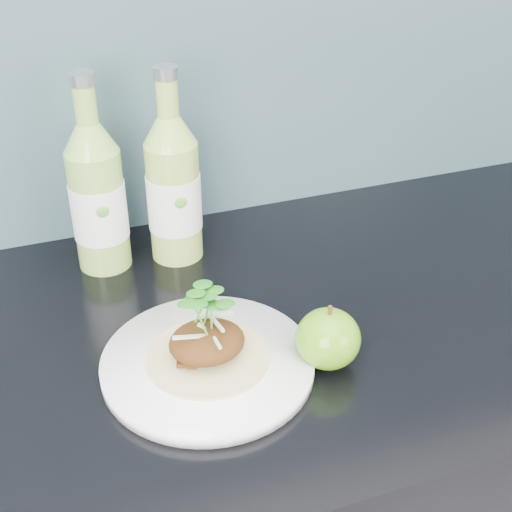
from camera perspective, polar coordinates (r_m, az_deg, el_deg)
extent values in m
cylinder|color=white|center=(0.82, -3.86, -8.57)|extent=(0.27, 0.27, 0.02)
cylinder|color=tan|center=(0.81, -3.89, -8.04)|extent=(0.14, 0.14, 0.00)
ellipsoid|color=#573010|center=(0.80, -3.95, -6.87)|extent=(0.09, 0.07, 0.04)
ellipsoid|color=#387E0D|center=(0.81, 5.79, -6.59)|extent=(0.09, 0.09, 0.07)
cylinder|color=#472D14|center=(0.79, 5.94, -4.44)|extent=(0.01, 0.00, 0.01)
cylinder|color=#88B84C|center=(0.98, -12.43, 3.62)|extent=(0.10, 0.10, 0.17)
cone|color=#88B84C|center=(0.94, -13.17, 9.22)|extent=(0.07, 0.07, 0.04)
cylinder|color=#88B84C|center=(0.92, -13.51, 11.72)|extent=(0.03, 0.03, 0.05)
cylinder|color=silver|center=(0.91, -13.76, 13.62)|extent=(0.03, 0.03, 0.02)
cylinder|color=white|center=(0.98, -12.43, 3.65)|extent=(0.10, 0.10, 0.08)
ellipsoid|color=#59A533|center=(0.94, -12.18, 3.49)|extent=(0.02, 0.00, 0.02)
cylinder|color=#9DBF4F|center=(0.99, -6.55, 4.37)|extent=(0.10, 0.10, 0.17)
cone|color=#9DBF4F|center=(0.95, -6.94, 9.97)|extent=(0.07, 0.07, 0.04)
cylinder|color=#9DBF4F|center=(0.93, -7.12, 12.48)|extent=(0.03, 0.03, 0.05)
cylinder|color=silver|center=(0.92, -7.26, 14.38)|extent=(0.03, 0.03, 0.02)
cylinder|color=white|center=(0.99, -6.55, 4.40)|extent=(0.10, 0.10, 0.08)
ellipsoid|color=#59A533|center=(0.95, -6.05, 4.26)|extent=(0.02, 0.00, 0.02)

